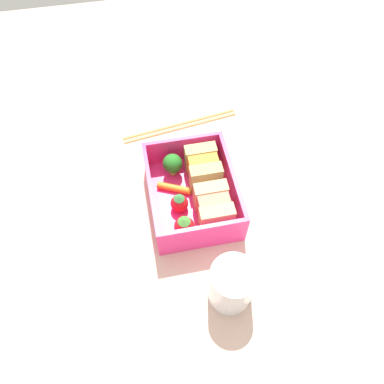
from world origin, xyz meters
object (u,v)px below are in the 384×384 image
(sandwich_left, at_px, (203,167))
(chopstick_pair, at_px, (180,125))
(drinking_glass, at_px, (232,285))
(carrot_stick_far_left, at_px, (174,188))
(strawberry_left, at_px, (179,203))
(broccoli_floret, at_px, (172,164))
(strawberry_far_left, at_px, (184,226))
(sandwich_center_left, at_px, (213,207))

(sandwich_left, height_order, chopstick_pair, sandwich_left)
(sandwich_left, distance_m, chopstick_pair, 0.13)
(drinking_glass, bearing_deg, sandwich_left, 178.95)
(carrot_stick_far_left, distance_m, chopstick_pair, 0.15)
(sandwich_left, height_order, drinking_glass, drinking_glass)
(sandwich_left, height_order, carrot_stick_far_left, sandwich_left)
(strawberry_left, height_order, chopstick_pair, strawberry_left)
(carrot_stick_far_left, bearing_deg, sandwich_left, 110.11)
(carrot_stick_far_left, bearing_deg, broccoli_floret, 173.71)
(strawberry_far_left, bearing_deg, sandwich_center_left, 112.53)
(strawberry_far_left, relative_size, chopstick_pair, 0.17)
(sandwich_center_left, relative_size, strawberry_left, 1.85)
(sandwich_center_left, bearing_deg, drinking_glass, -1.70)
(chopstick_pair, height_order, drinking_glass, drinking_glass)
(strawberry_far_left, distance_m, chopstick_pair, 0.22)
(chopstick_pair, bearing_deg, sandwich_left, 6.78)
(sandwich_left, bearing_deg, carrot_stick_far_left, -69.89)
(broccoli_floret, bearing_deg, drinking_glass, 11.51)
(carrot_stick_far_left, xyz_separation_m, drinking_glass, (0.18, 0.05, 0.02))
(sandwich_left, height_order, strawberry_far_left, sandwich_left)
(sandwich_left, bearing_deg, strawberry_far_left, -26.91)
(strawberry_left, distance_m, drinking_glass, 0.15)
(broccoli_floret, height_order, drinking_glass, drinking_glass)
(broccoli_floret, xyz_separation_m, strawberry_far_left, (0.11, -0.00, -0.01))
(sandwich_left, relative_size, sandwich_center_left, 1.00)
(strawberry_left, bearing_deg, broccoli_floret, 178.93)
(sandwich_left, xyz_separation_m, carrot_stick_far_left, (0.02, -0.05, -0.02))
(sandwich_left, relative_size, strawberry_left, 1.85)
(sandwich_center_left, xyz_separation_m, drinking_glass, (0.12, -0.00, 0.00))
(strawberry_left, height_order, drinking_glass, drinking_glass)
(sandwich_center_left, xyz_separation_m, carrot_stick_far_left, (-0.06, -0.05, -0.02))
(broccoli_floret, xyz_separation_m, chopstick_pair, (-0.11, 0.03, -0.03))
(carrot_stick_far_left, bearing_deg, strawberry_far_left, 1.97)
(sandwich_left, distance_m, sandwich_center_left, 0.07)
(broccoli_floret, bearing_deg, sandwich_left, 71.48)
(strawberry_left, bearing_deg, sandwich_left, 137.80)
(broccoli_floret, xyz_separation_m, carrot_stick_far_left, (0.03, -0.00, -0.02))
(sandwich_left, distance_m, strawberry_far_left, 0.10)
(sandwich_center_left, distance_m, carrot_stick_far_left, 0.08)
(carrot_stick_far_left, xyz_separation_m, strawberry_far_left, (0.07, 0.00, 0.01))
(sandwich_center_left, height_order, drinking_glass, drinking_glass)
(sandwich_center_left, xyz_separation_m, strawberry_far_left, (0.02, -0.05, -0.01))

